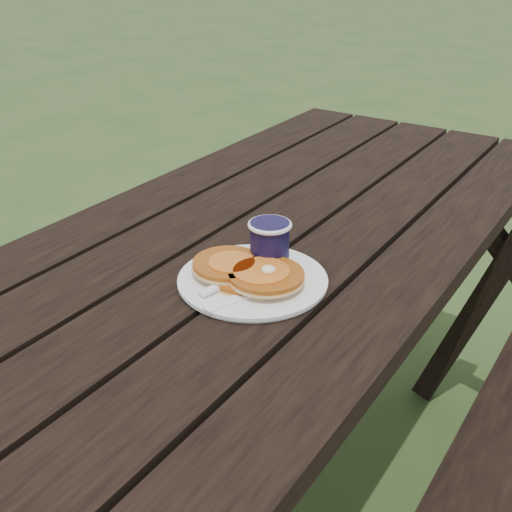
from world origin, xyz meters
The scene contains 7 objects.
ground centered at (0.00, 0.00, 0.00)m, with size 60.00×60.00×0.00m, color #2B441D.
picnic_table centered at (0.00, 0.00, 0.37)m, with size 1.36×1.80×0.75m.
plate centered at (0.10, -0.17, 0.76)m, with size 0.24×0.24×0.01m, color white.
pancake_stack centered at (0.09, -0.18, 0.77)m, with size 0.20×0.13×0.04m.
knife centered at (0.13, -0.21, 0.76)m, with size 0.02×0.18×0.01m, color white.
fork centered at (0.08, -0.22, 0.77)m, with size 0.03×0.16×0.01m, color white, non-canonical shape.
coffee_cup centered at (0.09, -0.11, 0.80)m, with size 0.08×0.08×0.09m.
Camera 1 is at (0.61, -0.95, 1.28)m, focal length 45.00 mm.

